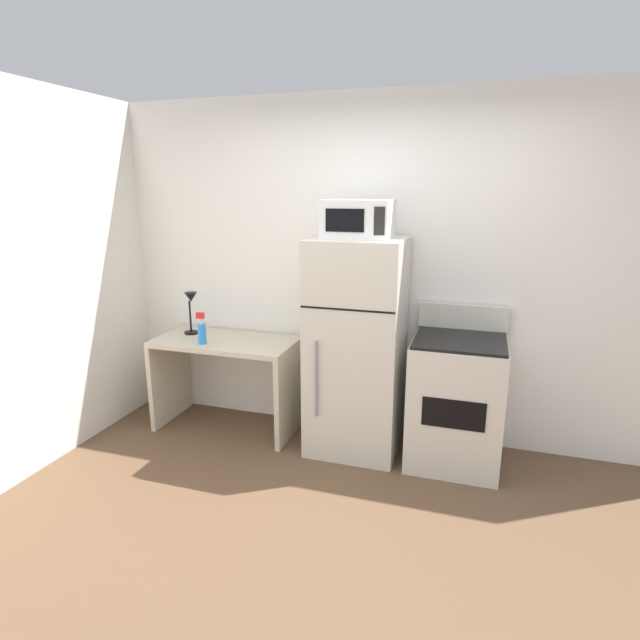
{
  "coord_description": "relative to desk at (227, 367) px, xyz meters",
  "views": [
    {
      "loc": [
        0.7,
        -2.16,
        1.92
      ],
      "look_at": [
        -0.33,
        1.1,
        1.04
      ],
      "focal_mm": 28.78,
      "sensor_mm": 36.0,
      "label": 1
    }
  ],
  "objects": [
    {
      "name": "ground_plane",
      "position": [
        1.2,
        -1.35,
        -0.52
      ],
      "size": [
        12.0,
        12.0,
        0.0
      ],
      "primitive_type": "plane",
      "color": "brown"
    },
    {
      "name": "wall_back_white",
      "position": [
        1.2,
        0.35,
        0.78
      ],
      "size": [
        5.0,
        0.1,
        2.6
      ],
      "primitive_type": "cube",
      "color": "white",
      "rests_on": "ground"
    },
    {
      "name": "desk",
      "position": [
        0.0,
        0.0,
        0.0
      ],
      "size": [
        1.13,
        0.57,
        0.75
      ],
      "color": "beige",
      "rests_on": "ground"
    },
    {
      "name": "desk_lamp",
      "position": [
        -0.33,
        0.05,
        0.47
      ],
      "size": [
        0.14,
        0.12,
        0.35
      ],
      "color": "black",
      "rests_on": "desk"
    },
    {
      "name": "spray_bottle",
      "position": [
        -0.12,
        -0.16,
        0.33
      ],
      "size": [
        0.06,
        0.06,
        0.25
      ],
      "color": "#2D8CEA",
      "rests_on": "desk"
    },
    {
      "name": "refrigerator",
      "position": [
        1.08,
        -0.01,
        0.27
      ],
      "size": [
        0.66,
        0.62,
        1.58
      ],
      "color": "beige",
      "rests_on": "ground"
    },
    {
      "name": "microwave",
      "position": [
        1.08,
        -0.04,
        1.19
      ],
      "size": [
        0.46,
        0.35,
        0.26
      ],
      "color": "silver",
      "rests_on": "refrigerator"
    },
    {
      "name": "oven_range",
      "position": [
        1.8,
        -0.01,
        -0.05
      ],
      "size": [
        0.63,
        0.61,
        1.1
      ],
      "color": "beige",
      "rests_on": "ground"
    }
  ]
}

